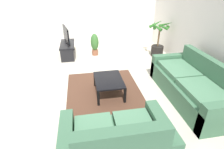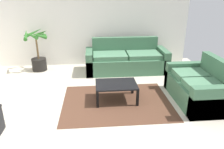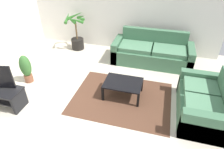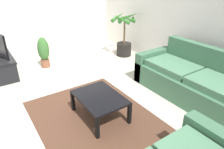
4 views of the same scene
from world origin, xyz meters
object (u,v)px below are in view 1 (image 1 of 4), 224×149
Objects in this scene: tv_stand at (68,48)px; potted_plant_small at (95,44)px; coffee_table at (109,81)px; potted_palm at (158,43)px; couch_loveseat at (116,144)px; couch_main at (191,86)px; tv at (66,35)px.

potted_plant_small reaches higher than tv_stand.
potted_palm is at bearing 135.01° from coffee_table.
couch_loveseat is at bearing -1.15° from potted_plant_small.
tv_stand is 2.71m from coffee_table.
potted_plant_small reaches higher than coffee_table.
couch_main is 2.26m from couch_loveseat.
tv is 1.08× the size of coffee_table.
tv is 0.77× the size of potted_palm.
coffee_table is (-0.47, -1.73, 0.02)m from couch_main.
potted_plant_small is at bearing 85.42° from tv_stand.
tv_stand is 1.21× the size of tv.
couch_main is at bearing 42.37° from tv.
coffee_table is 2.83m from potted_palm.
couch_loveseat is 4.29m from tv_stand.
potted_plant_small is (-2.45, -0.09, 0.07)m from coffee_table.
tv is at bearing -158.38° from coffee_table.
potted_plant_small is (-4.14, 0.08, 0.10)m from couch_loveseat.
tv_stand is (-4.21, -0.83, -0.01)m from couch_loveseat.
potted_palm is at bearing 80.22° from tv_stand.
couch_loveseat is 4.29m from potted_palm.
tv is 2.74m from coffee_table.
couch_main reaches higher than potted_plant_small.
potted_palm is 2.13m from potted_plant_small.
potted_plant_small is at bearing 85.36° from tv.
couch_main is at bearing 42.40° from tv_stand.
tv is 1.22× the size of potted_plant_small.
couch_loveseat is 1.70m from coffee_table.
couch_loveseat reaches higher than potted_plant_small.
couch_loveseat is 4.32m from tv.
potted_palm is at bearing 173.78° from couch_main.
tv_stand is at bearing -137.60° from couch_main.
coffee_table is 1.13× the size of potted_plant_small.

